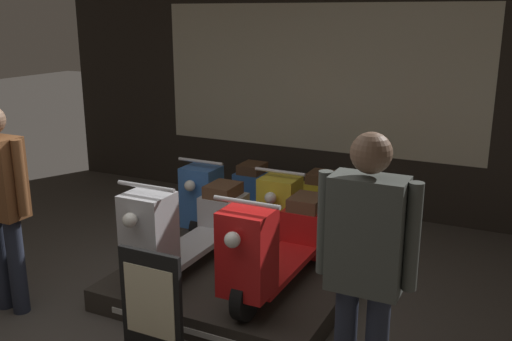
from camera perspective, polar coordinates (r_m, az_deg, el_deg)
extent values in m
cube|color=#28231E|center=(6.79, 6.06, 9.59)|extent=(7.14, 0.08, 3.20)
cube|color=beige|center=(6.76, 5.91, 9.13)|extent=(3.93, 0.01, 1.70)
cube|color=#2D2823|center=(4.88, -2.17, -11.24)|extent=(1.85, 1.56, 0.19)
cube|color=silver|center=(4.30, -7.30, -15.49)|extent=(1.30, 0.01, 0.05)
cylinder|color=black|center=(4.52, -10.64, -10.09)|extent=(0.09, 0.34, 0.34)
cylinder|color=black|center=(5.44, -3.08, -5.30)|extent=(0.09, 0.34, 0.34)
cube|color=#BCBCC1|center=(4.97, -6.48, -7.58)|extent=(0.33, 1.10, 0.05)
cube|color=#BCBCC1|center=(4.41, -10.65, -6.14)|extent=(0.35, 0.31, 0.62)
cube|color=#BCBCC1|center=(5.39, -3.22, -4.51)|extent=(0.37, 0.36, 0.39)
cube|color=brown|center=(5.30, -3.31, -1.96)|extent=(0.27, 0.33, 0.11)
cylinder|color=silver|center=(4.28, -10.96, -1.58)|extent=(0.50, 0.03, 0.03)
sphere|color=white|center=(4.19, -12.50, -4.87)|extent=(0.11, 0.11, 0.11)
cylinder|color=black|center=(4.11, -1.03, -12.49)|extent=(0.09, 0.34, 0.34)
cylinder|color=black|center=(5.11, 5.18, -6.75)|extent=(0.09, 0.34, 0.34)
cube|color=red|center=(4.61, 2.44, -9.41)|extent=(0.33, 1.10, 0.05)
cube|color=red|center=(3.99, -0.88, -8.20)|extent=(0.35, 0.31, 0.62)
cube|color=red|center=(5.06, 5.10, -5.92)|extent=(0.37, 0.36, 0.39)
cube|color=brown|center=(4.97, 5.13, -3.22)|extent=(0.27, 0.33, 0.11)
cylinder|color=silver|center=(3.85, -0.96, -3.21)|extent=(0.50, 0.03, 0.03)
sphere|color=white|center=(3.75, -2.38, -6.94)|extent=(0.11, 0.11, 0.11)
cylinder|color=black|center=(5.88, -5.50, -5.70)|extent=(0.09, 0.34, 0.34)
cylinder|color=black|center=(6.87, -0.25, -2.46)|extent=(0.09, 0.34, 0.34)
cube|color=#386BBC|center=(6.37, -2.66, -4.03)|extent=(0.33, 1.10, 0.05)
cube|color=#386BBC|center=(5.79, -5.45, -2.61)|extent=(0.35, 0.31, 0.62)
cube|color=#386BBC|center=(6.82, -0.34, -1.81)|extent=(0.37, 0.36, 0.39)
cube|color=brown|center=(6.74, -0.38, 0.23)|extent=(0.27, 0.33, 0.11)
cylinder|color=silver|center=(5.68, -5.58, 0.91)|extent=(0.50, 0.03, 0.03)
sphere|color=white|center=(5.56, -6.63, -1.52)|extent=(0.11, 0.11, 0.11)
cylinder|color=black|center=(5.50, 2.24, -7.15)|extent=(0.09, 0.34, 0.34)
cylinder|color=black|center=(6.55, 6.53, -3.47)|extent=(0.09, 0.34, 0.34)
cube|color=yellow|center=(6.02, 4.58, -5.22)|extent=(0.33, 1.10, 0.05)
cube|color=yellow|center=(5.41, 2.39, -3.86)|extent=(0.35, 0.31, 0.62)
cube|color=yellow|center=(6.50, 6.48, -2.79)|extent=(0.37, 0.36, 0.39)
cube|color=brown|center=(6.42, 6.52, -0.66)|extent=(0.27, 0.33, 0.11)
cylinder|color=silver|center=(5.29, 2.40, -0.12)|extent=(0.50, 0.03, 0.03)
sphere|color=white|center=(5.17, 1.46, -2.76)|extent=(0.11, 0.11, 0.11)
cylinder|color=#232838|center=(4.98, -24.18, -8.30)|extent=(0.13, 0.13, 0.79)
cylinder|color=#232838|center=(4.85, -22.81, -8.77)|extent=(0.13, 0.13, 0.79)
cylinder|color=brown|center=(4.51, -22.51, -0.69)|extent=(0.08, 0.08, 0.57)
cube|color=#474C47|center=(3.14, 11.01, -6.28)|extent=(0.40, 0.23, 0.65)
cylinder|color=#474C47|center=(3.19, 6.85, -5.21)|extent=(0.08, 0.08, 0.59)
cylinder|color=#474C47|center=(3.08, 15.39, -6.46)|extent=(0.08, 0.08, 0.59)
sphere|color=brown|center=(3.00, 11.45, 1.72)|extent=(0.22, 0.22, 0.22)
cube|color=black|center=(3.91, -10.39, -13.49)|extent=(0.47, 0.04, 0.82)
cube|color=beige|center=(3.86, -10.63, -12.82)|extent=(0.38, 0.01, 0.49)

